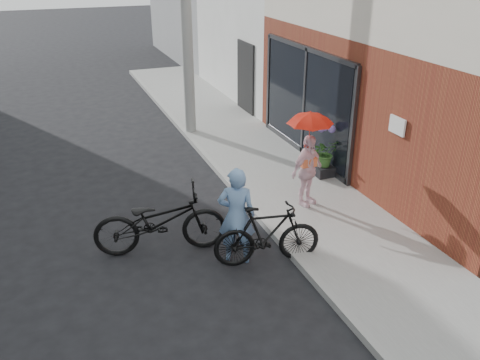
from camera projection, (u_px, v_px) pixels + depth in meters
ground at (231, 258)px, 8.29m from camera, size 80.00×80.00×0.00m
sidewalk at (291, 186)px, 10.66m from camera, size 2.20×24.00×0.12m
curb at (240, 195)px, 10.27m from camera, size 0.12×24.00×0.12m
officer at (237, 216)px, 7.91m from camera, size 0.70×0.60×1.62m
bike_left at (160, 221)px, 8.26m from camera, size 2.26×1.15×1.13m
bike_right at (267, 235)px, 7.96m from camera, size 1.77×0.80×1.03m
kimono_woman at (307, 171)px, 9.49m from camera, size 0.88×0.63×1.39m
parasol at (310, 117)px, 9.06m from camera, size 0.81×0.81×0.71m
planter at (324, 170)px, 10.98m from camera, size 0.42×0.42×0.22m
potted_plant at (325, 153)px, 10.81m from camera, size 0.54×0.47×0.60m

